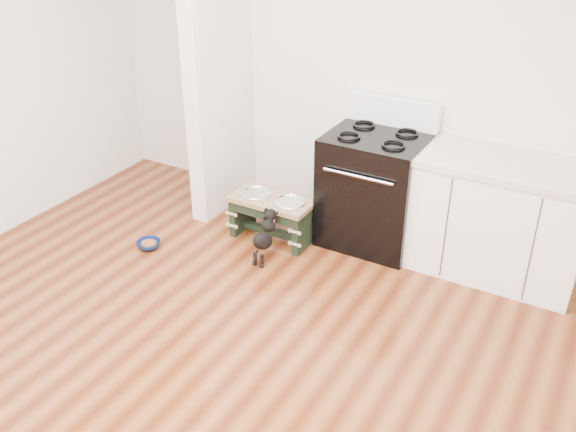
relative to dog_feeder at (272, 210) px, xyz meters
The scene contains 8 objects.
ground 1.85m from the dog_feeder, 75.10° to the right, with size 5.00×5.00×0.00m, color #4A1E0D.
room_shell 2.28m from the dog_feeder, 75.10° to the right, with size 5.00×5.00×5.00m.
partition_wall 1.33m from the dog_feeder, 154.80° to the left, with size 0.15×0.80×2.70m, color silver.
oven_range 0.85m from the dog_feeder, 28.45° to the left, with size 0.76×0.69×1.14m.
cabinet_run 1.76m from the dog_feeder, 13.52° to the left, with size 1.24×0.64×0.91m.
dog_feeder is the anchor object (origin of this frame).
puppy 0.34m from the dog_feeder, 68.85° to the right, with size 0.12×0.35×0.42m.
floor_bowl 1.05m from the dog_feeder, 141.27° to the right, with size 0.21×0.21×0.06m.
Camera 1 is at (1.93, -2.17, 2.74)m, focal length 40.00 mm.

